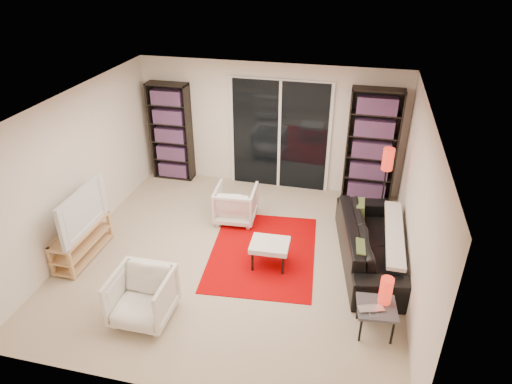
{
  "coord_description": "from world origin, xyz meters",
  "views": [
    {
      "loc": [
        1.61,
        -5.47,
        4.28
      ],
      "look_at": [
        0.25,
        0.3,
        1.0
      ],
      "focal_mm": 32.0,
      "sensor_mm": 36.0,
      "label": 1
    }
  ],
  "objects_px": {
    "ottoman": "(270,246)",
    "bookshelf_right": "(372,146)",
    "tv_stand": "(82,242)",
    "bookshelf_left": "(171,132)",
    "armchair_front": "(142,297)",
    "sofa": "(373,243)",
    "armchair_back": "(236,204)",
    "side_table": "(377,309)",
    "floor_lamp": "(387,167)"
  },
  "relations": [
    {
      "from": "side_table",
      "to": "tv_stand",
      "type": "bearing_deg",
      "value": 172.68
    },
    {
      "from": "sofa",
      "to": "ottoman",
      "type": "bearing_deg",
      "value": 96.86
    },
    {
      "from": "bookshelf_right",
      "to": "ottoman",
      "type": "xyz_separation_m",
      "value": [
        -1.35,
        -2.43,
        -0.7
      ]
    },
    {
      "from": "bookshelf_left",
      "to": "tv_stand",
      "type": "height_order",
      "value": "bookshelf_left"
    },
    {
      "from": "armchair_front",
      "to": "sofa",
      "type": "bearing_deg",
      "value": 33.25
    },
    {
      "from": "bookshelf_right",
      "to": "tv_stand",
      "type": "bearing_deg",
      "value": -145.5
    },
    {
      "from": "ottoman",
      "to": "bookshelf_right",
      "type": "bearing_deg",
      "value": 60.96
    },
    {
      "from": "armchair_back",
      "to": "ottoman",
      "type": "bearing_deg",
      "value": 122.8
    },
    {
      "from": "sofa",
      "to": "bookshelf_left",
      "type": "bearing_deg",
      "value": 53.86
    },
    {
      "from": "ottoman",
      "to": "side_table",
      "type": "height_order",
      "value": "same"
    },
    {
      "from": "bookshelf_left",
      "to": "floor_lamp",
      "type": "height_order",
      "value": "bookshelf_left"
    },
    {
      "from": "bookshelf_left",
      "to": "armchair_back",
      "type": "bearing_deg",
      "value": -38.03
    },
    {
      "from": "ottoman",
      "to": "floor_lamp",
      "type": "xyz_separation_m",
      "value": [
        1.6,
        1.64,
        0.7
      ]
    },
    {
      "from": "tv_stand",
      "to": "armchair_back",
      "type": "height_order",
      "value": "armchair_back"
    },
    {
      "from": "bookshelf_left",
      "to": "armchair_front",
      "type": "distance_m",
      "value": 4.08
    },
    {
      "from": "tv_stand",
      "to": "ottoman",
      "type": "xyz_separation_m",
      "value": [
        2.82,
        0.44,
        0.08
      ]
    },
    {
      "from": "bookshelf_right",
      "to": "armchair_back",
      "type": "distance_m",
      "value": 2.64
    },
    {
      "from": "sofa",
      "to": "side_table",
      "type": "height_order",
      "value": "sofa"
    },
    {
      "from": "tv_stand",
      "to": "floor_lamp",
      "type": "relative_size",
      "value": 0.85
    },
    {
      "from": "ottoman",
      "to": "armchair_front",
      "type": "bearing_deg",
      "value": -133.23
    },
    {
      "from": "bookshelf_left",
      "to": "tv_stand",
      "type": "relative_size",
      "value": 1.68
    },
    {
      "from": "bookshelf_left",
      "to": "sofa",
      "type": "xyz_separation_m",
      "value": [
        3.99,
        -1.99,
        -0.64
      ]
    },
    {
      "from": "tv_stand",
      "to": "armchair_back",
      "type": "bearing_deg",
      "value": 37.98
    },
    {
      "from": "armchair_front",
      "to": "ottoman",
      "type": "xyz_separation_m",
      "value": [
        1.35,
        1.43,
        0.01
      ]
    },
    {
      "from": "armchair_back",
      "to": "side_table",
      "type": "xyz_separation_m",
      "value": [
        2.36,
        -2.12,
        0.04
      ]
    },
    {
      "from": "sofa",
      "to": "armchair_front",
      "type": "distance_m",
      "value": 3.39
    },
    {
      "from": "side_table",
      "to": "floor_lamp",
      "type": "xyz_separation_m",
      "value": [
        0.07,
        2.63,
        0.69
      ]
    },
    {
      "from": "bookshelf_left",
      "to": "sofa",
      "type": "distance_m",
      "value": 4.5
    },
    {
      "from": "bookshelf_left",
      "to": "bookshelf_right",
      "type": "bearing_deg",
      "value": -0.0
    },
    {
      "from": "ottoman",
      "to": "side_table",
      "type": "bearing_deg",
      "value": -33.07
    },
    {
      "from": "tv_stand",
      "to": "ottoman",
      "type": "distance_m",
      "value": 2.86
    },
    {
      "from": "floor_lamp",
      "to": "tv_stand",
      "type": "bearing_deg",
      "value": -154.88
    },
    {
      "from": "armchair_back",
      "to": "side_table",
      "type": "relative_size",
      "value": 1.35
    },
    {
      "from": "floor_lamp",
      "to": "bookshelf_right",
      "type": "bearing_deg",
      "value": 107.67
    },
    {
      "from": "tv_stand",
      "to": "ottoman",
      "type": "bearing_deg",
      "value": 8.83
    },
    {
      "from": "armchair_back",
      "to": "tv_stand",
      "type": "bearing_deg",
      "value": 34.29
    },
    {
      "from": "side_table",
      "to": "ottoman",
      "type": "bearing_deg",
      "value": 146.93
    },
    {
      "from": "armchair_front",
      "to": "bookshelf_right",
      "type": "bearing_deg",
      "value": 54.86
    },
    {
      "from": "bookshelf_right",
      "to": "floor_lamp",
      "type": "height_order",
      "value": "bookshelf_right"
    },
    {
      "from": "tv_stand",
      "to": "ottoman",
      "type": "relative_size",
      "value": 1.99
    },
    {
      "from": "side_table",
      "to": "bookshelf_left",
      "type": "bearing_deg",
      "value": 139.66
    },
    {
      "from": "bookshelf_left",
      "to": "armchair_front",
      "type": "bearing_deg",
      "value": -73.36
    },
    {
      "from": "armchair_back",
      "to": "ottoman",
      "type": "relative_size",
      "value": 1.2
    },
    {
      "from": "tv_stand",
      "to": "sofa",
      "type": "relative_size",
      "value": 0.51
    },
    {
      "from": "tv_stand",
      "to": "armchair_back",
      "type": "distance_m",
      "value": 2.53
    },
    {
      "from": "tv_stand",
      "to": "bookshelf_left",
      "type": "bearing_deg",
      "value": 83.6
    },
    {
      "from": "sofa",
      "to": "ottoman",
      "type": "height_order",
      "value": "sofa"
    },
    {
      "from": "tv_stand",
      "to": "side_table",
      "type": "bearing_deg",
      "value": -7.32
    },
    {
      "from": "armchair_front",
      "to": "side_table",
      "type": "xyz_separation_m",
      "value": [
        2.88,
        0.44,
        0.02
      ]
    },
    {
      "from": "floor_lamp",
      "to": "bookshelf_left",
      "type": "bearing_deg",
      "value": 169.06
    }
  ]
}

